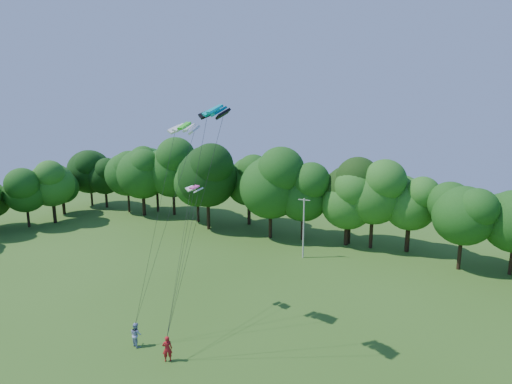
% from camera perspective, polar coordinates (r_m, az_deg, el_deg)
% --- Properties ---
extents(utility_pole, '(1.46, 0.18, 7.31)m').
position_cam_1_polar(utility_pole, '(47.90, 6.81, -5.04)').
color(utility_pole, '#ACAAA3').
rests_on(utility_pole, ground).
extents(kite_flyer_left, '(0.82, 0.80, 1.89)m').
position_cam_1_polar(kite_flyer_left, '(30.44, -12.56, -21.00)').
color(kite_flyer_left, '#AC161C').
rests_on(kite_flyer_left, ground).
extents(kite_flyer_right, '(1.05, 0.91, 1.85)m').
position_cam_1_polar(kite_flyer_right, '(32.64, -16.77, -18.90)').
color(kite_flyer_right, '#94A5CE').
rests_on(kite_flyer_right, ground).
extents(kite_teal, '(2.63, 1.95, 0.61)m').
position_cam_1_polar(kite_teal, '(25.90, -5.91, 11.68)').
color(kite_teal, '#0595A5').
rests_on(kite_teal, ground).
extents(kite_green, '(2.57, 1.32, 0.59)m').
position_cam_1_polar(kite_green, '(30.98, -10.21, 9.29)').
color(kite_green, '#2DD520').
rests_on(kite_green, ground).
extents(kite_pink, '(1.68, 1.08, 0.27)m').
position_cam_1_polar(kite_pink, '(33.87, -8.81, 0.68)').
color(kite_pink, '#DF3E96').
rests_on(kite_pink, ground).
extents(tree_back_west, '(8.24, 8.24, 11.99)m').
position_cam_1_polar(tree_back_west, '(71.85, -14.08, 3.09)').
color(tree_back_west, black).
rests_on(tree_back_west, ground).
extents(tree_back_center, '(8.24, 8.24, 11.99)m').
position_cam_1_polar(tree_back_center, '(53.44, 13.42, 0.49)').
color(tree_back_center, black).
rests_on(tree_back_center, ground).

